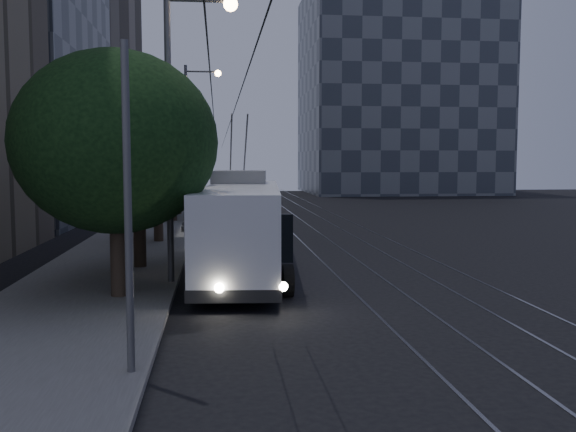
# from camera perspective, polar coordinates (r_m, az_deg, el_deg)

# --- Properties ---
(ground) EXTENTS (120.00, 120.00, 0.00)m
(ground) POSITION_cam_1_polar(r_m,az_deg,el_deg) (22.14, 3.53, -5.25)
(ground) COLOR black
(ground) RESTS_ON ground
(sidewalk) EXTENTS (5.00, 90.00, 0.15)m
(sidewalk) POSITION_cam_1_polar(r_m,az_deg,el_deg) (41.82, -11.42, -0.40)
(sidewalk) COLOR slate
(sidewalk) RESTS_ON ground
(tram_rails) EXTENTS (4.52, 90.00, 0.02)m
(tram_rails) POSITION_cam_1_polar(r_m,az_deg,el_deg) (42.12, 2.26, -0.36)
(tram_rails) COLOR gray
(tram_rails) RESTS_ON ground
(overhead_wires) EXTENTS (2.23, 90.00, 6.00)m
(overhead_wires) POSITION_cam_1_polar(r_m,az_deg,el_deg) (41.49, -8.02, 4.30)
(overhead_wires) COLOR black
(overhead_wires) RESTS_ON ground
(building_tan_far) EXTENTS (14.40, 22.40, 34.80)m
(building_tan_far) POSITION_cam_1_polar(r_m,az_deg,el_deg) (66.66, -20.23, 16.37)
(building_tan_far) COLOR gray
(building_tan_far) RESTS_ON ground
(building_distant_right) EXTENTS (22.00, 18.00, 24.00)m
(building_distant_right) POSITION_cam_1_polar(r_m,az_deg,el_deg) (79.90, 9.71, 10.72)
(building_distant_right) COLOR #3A404A
(building_distant_right) RESTS_ON ground
(trolleybus) EXTENTS (3.38, 11.90, 5.63)m
(trolleybus) POSITION_cam_1_polar(r_m,az_deg,el_deg) (22.09, -4.09, -1.01)
(trolleybus) COLOR white
(trolleybus) RESTS_ON ground
(pickup_silver) EXTENTS (2.55, 5.17, 1.41)m
(pickup_silver) POSITION_cam_1_polar(r_m,az_deg,el_deg) (34.25, -5.18, -0.44)
(pickup_silver) COLOR #A0A3A7
(pickup_silver) RESTS_ON ground
(car_white_a) EXTENTS (3.05, 4.35, 1.38)m
(car_white_a) POSITION_cam_1_polar(r_m,az_deg,el_deg) (35.70, -7.17, -0.26)
(car_white_a) COLOR silver
(car_white_a) RESTS_ON ground
(car_white_b) EXTENTS (2.22, 4.77, 1.35)m
(car_white_b) POSITION_cam_1_polar(r_m,az_deg,el_deg) (41.10, -7.05, 0.41)
(car_white_b) COLOR #BDBCC1
(car_white_b) RESTS_ON ground
(car_white_c) EXTENTS (2.67, 3.89, 1.22)m
(car_white_c) POSITION_cam_1_polar(r_m,az_deg,el_deg) (48.31, -6.60, 1.01)
(car_white_c) COLOR white
(car_white_c) RESTS_ON ground
(car_white_d) EXTENTS (2.20, 4.61, 1.52)m
(car_white_d) POSITION_cam_1_polar(r_m,az_deg,el_deg) (51.07, -6.30, 1.40)
(car_white_d) COLOR #B1B2B6
(car_white_d) RESTS_ON ground
(tree_0) EXTENTS (5.60, 5.60, 6.95)m
(tree_0) POSITION_cam_1_polar(r_m,az_deg,el_deg) (18.32, -15.07, 6.34)
(tree_0) COLOR #33261C
(tree_0) RESTS_ON ground
(tree_1) EXTENTS (4.70, 4.70, 6.69)m
(tree_1) POSITION_cam_1_polar(r_m,az_deg,el_deg) (23.24, -13.21, 6.39)
(tree_1) COLOR #33261C
(tree_1) RESTS_ON ground
(tree_2) EXTENTS (4.59, 4.59, 6.26)m
(tree_2) POSITION_cam_1_polar(r_m,az_deg,el_deg) (30.47, -11.55, 5.36)
(tree_2) COLOR #33261C
(tree_2) RESTS_ON ground
(tree_3) EXTENTS (3.93, 3.93, 5.50)m
(tree_3) POSITION_cam_1_polar(r_m,az_deg,el_deg) (40.67, -10.22, 4.61)
(tree_3) COLOR #33261C
(tree_3) RESTS_ON ground
(tree_4) EXTENTS (4.73, 4.73, 6.83)m
(tree_4) POSITION_cam_1_polar(r_m,az_deg,el_deg) (45.56, -9.81, 5.87)
(tree_4) COLOR #33261C
(tree_4) RESTS_ON ground
(tree_5) EXTENTS (5.41, 5.41, 6.89)m
(tree_5) POSITION_cam_1_polar(r_m,az_deg,el_deg) (56.11, -9.15, 5.45)
(tree_5) COLOR #33261C
(tree_5) RESTS_ON ground
(streetlamp_near) EXTENTS (2.24, 0.44, 9.13)m
(streetlamp_near) POSITION_cam_1_polar(r_m,az_deg,el_deg) (20.18, -9.43, 9.52)
(streetlamp_near) COLOR #5F5F62
(streetlamp_near) RESTS_ON ground
(streetlamp_far) EXTENTS (2.49, 0.44, 10.31)m
(streetlamp_far) POSITION_cam_1_polar(r_m,az_deg,el_deg) (44.45, -8.48, 7.86)
(streetlamp_far) COLOR #5F5F62
(streetlamp_far) RESTS_ON ground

